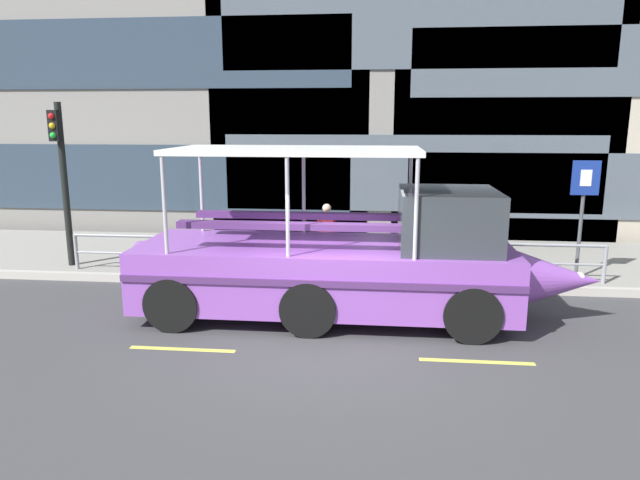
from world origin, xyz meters
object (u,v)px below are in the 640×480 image
Objects in this scene: parking_sign at (583,199)px; pedestrian_near_bow at (495,230)px; traffic_light_pole at (62,168)px; duck_tour_boat at (351,263)px; pedestrian_mid_left at (327,228)px.

pedestrian_near_bow is at bearing 165.31° from parking_sign.
duck_tour_boat is (7.11, -2.53, -1.52)m from traffic_light_pole.
pedestrian_near_bow is at bearing 2.91° from traffic_light_pole.
parking_sign is at bearing -6.86° from pedestrian_mid_left.
parking_sign is at bearing -14.69° from pedestrian_near_bow.
pedestrian_mid_left is at bearing 103.19° from duck_tour_boat.
duck_tour_boat is (-5.03, -2.59, -0.93)m from parking_sign.
pedestrian_near_bow is (-1.78, 0.47, -0.81)m from parking_sign.
pedestrian_mid_left is at bearing 173.14° from parking_sign.
duck_tour_boat is at bearing -19.57° from traffic_light_pole.
pedestrian_near_bow reaches higher than pedestrian_mid_left.
traffic_light_pole reaches higher than parking_sign.
pedestrian_mid_left is (-5.80, 0.70, -0.90)m from parking_sign.
parking_sign is 0.31× the size of duck_tour_boat.
duck_tour_boat reaches higher than pedestrian_mid_left.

